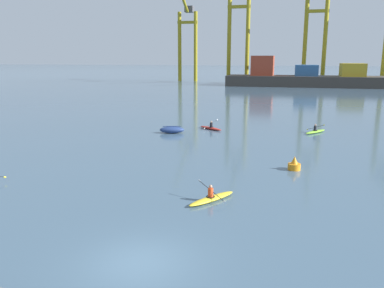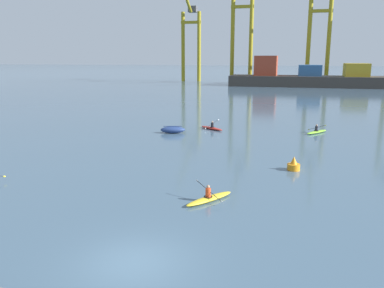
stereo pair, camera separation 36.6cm
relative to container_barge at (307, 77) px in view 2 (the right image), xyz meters
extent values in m
plane|color=#425B70|center=(-8.62, -101.59, -2.49)|extent=(800.00, 800.00, 0.00)
cube|color=#38332D|center=(0.59, 0.00, -1.03)|extent=(43.69, 10.69, 2.90)
cube|color=#993823|center=(-11.43, 0.00, 3.17)|extent=(6.12, 7.48, 5.50)
cube|color=#2D5684|center=(0.59, 0.00, 1.92)|extent=(6.12, 7.48, 3.00)
cube|color=#B29323|center=(12.60, 0.00, 2.15)|extent=(6.12, 7.48, 3.47)
cylinder|color=olive|center=(-40.52, 15.98, 8.87)|extent=(1.20, 1.20, 22.72)
cylinder|color=olive|center=(-34.97, 15.98, 8.87)|extent=(1.20, 1.20, 22.72)
cube|color=olive|center=(-37.75, 15.98, 16.83)|extent=(6.75, 0.90, 0.90)
cube|color=#47474C|center=(-37.75, 18.48, 21.23)|extent=(2.80, 2.80, 2.00)
cylinder|color=olive|center=(-22.37, 7.35, 10.86)|extent=(1.20, 1.20, 26.69)
cylinder|color=olive|center=(-16.75, 7.35, 10.86)|extent=(1.20, 1.20, 26.69)
cube|color=olive|center=(-19.56, 7.35, 20.20)|extent=(6.82, 0.90, 0.90)
cylinder|color=olive|center=(0.02, 8.86, 9.87)|extent=(1.20, 1.20, 24.71)
cylinder|color=olive|center=(5.58, 8.86, 9.87)|extent=(1.20, 1.20, 24.71)
cube|color=olive|center=(2.80, 8.86, 18.52)|extent=(6.77, 0.90, 0.90)
ellipsoid|color=navy|center=(-15.32, -75.52, -2.14)|extent=(2.80, 1.73, 0.70)
cube|color=navy|center=(-15.32, -75.52, -1.76)|extent=(1.90, 0.56, 0.06)
cylinder|color=orange|center=(-2.74, -86.71, -2.26)|extent=(0.90, 0.90, 0.45)
cone|color=orange|center=(-2.74, -86.71, -1.76)|extent=(0.49, 0.50, 0.55)
ellipsoid|color=#7ABC2D|center=(-0.48, -71.63, -2.36)|extent=(2.50, 3.09, 0.26)
torus|color=black|center=(-0.54, -71.71, -2.22)|extent=(0.69, 0.69, 0.05)
cylinder|color=#23232D|center=(-0.54, -71.71, -1.98)|extent=(0.30, 0.30, 0.50)
sphere|color=tan|center=(-0.54, -71.71, -1.63)|extent=(0.19, 0.19, 0.19)
cylinder|color=black|center=(-0.51, -71.67, -1.88)|extent=(1.61, 1.20, 0.76)
ellipsoid|color=yellow|center=(-1.31, -71.09, -2.24)|extent=(0.19, 0.16, 0.17)
ellipsoid|color=yellow|center=(0.28, -72.26, -1.51)|extent=(0.19, 0.16, 0.17)
ellipsoid|color=yellow|center=(-7.24, -94.24, -2.36)|extent=(2.39, 3.16, 0.26)
torus|color=black|center=(-7.29, -94.32, -2.22)|extent=(0.68, 0.68, 0.05)
cylinder|color=#DB471E|center=(-7.29, -94.32, -1.98)|extent=(0.30, 0.30, 0.50)
sphere|color=tan|center=(-7.29, -94.32, -1.63)|extent=(0.19, 0.19, 0.19)
cylinder|color=black|center=(-7.27, -94.28, -1.88)|extent=(1.67, 1.13, 0.73)
ellipsoid|color=silver|center=(-8.09, -93.73, -1.52)|extent=(0.19, 0.15, 0.16)
ellipsoid|color=silver|center=(-6.44, -94.83, -2.23)|extent=(0.19, 0.15, 0.16)
ellipsoid|color=yellow|center=(-20.88, -94.13, -2.18)|extent=(0.17, 0.17, 0.16)
ellipsoid|color=red|center=(-11.76, -72.32, -2.36)|extent=(3.11, 2.48, 0.26)
torus|color=black|center=(-11.68, -72.38, -2.22)|extent=(0.68, 0.68, 0.05)
cylinder|color=black|center=(-11.68, -72.38, -1.98)|extent=(0.30, 0.30, 0.50)
sphere|color=tan|center=(-11.68, -72.38, -1.63)|extent=(0.19, 0.19, 0.19)
cylinder|color=black|center=(-11.72, -72.35, -1.88)|extent=(1.18, 1.62, 0.80)
ellipsoid|color=silver|center=(-12.29, -73.14, -2.26)|extent=(0.15, 0.19, 0.17)
ellipsoid|color=silver|center=(-11.15, -71.56, -1.49)|extent=(0.15, 0.19, 0.17)
camera|label=1|loc=(-3.25, -114.54, 5.35)|focal=36.52mm
camera|label=2|loc=(-2.90, -114.45, 5.35)|focal=36.52mm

